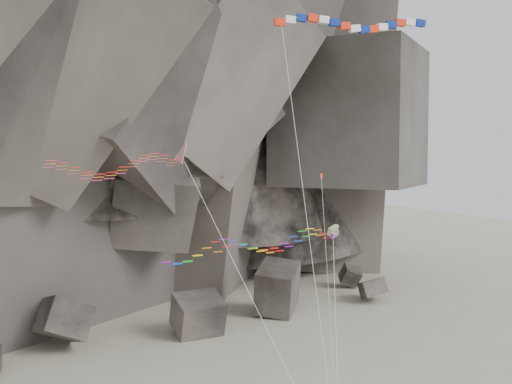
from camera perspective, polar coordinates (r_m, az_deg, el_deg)
headland at (r=109.89m, az=-19.36°, el=14.14°), size 110.00×70.00×84.00m
boulder_field at (r=76.66m, az=-14.82°, el=-11.84°), size 78.53×13.11×8.31m
delta_kite at (r=41.92m, az=-12.75°, el=2.37°), size 16.90×9.65×22.69m
banner_kite at (r=49.03m, az=8.56°, el=14.41°), size 10.95×7.61×31.66m
parafoil_kite at (r=44.98m, az=-0.76°, el=-4.71°), size 14.49×6.82×16.21m
pennant_kite at (r=47.42m, az=6.20°, el=-4.99°), size 3.86×6.68×20.01m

